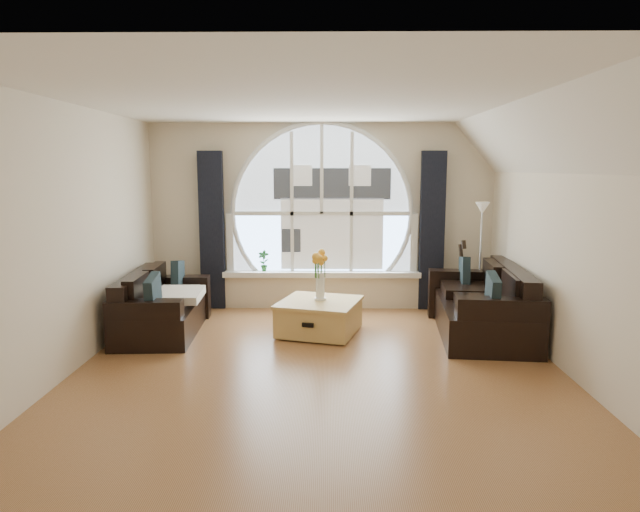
# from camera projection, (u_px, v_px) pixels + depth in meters

# --- Properties ---
(ground) EXTENTS (5.00, 5.50, 0.01)m
(ground) POSITION_uv_depth(u_px,v_px,m) (319.00, 370.00, 5.84)
(ground) COLOR brown
(ground) RESTS_ON ground
(ceiling) EXTENTS (5.00, 5.50, 0.01)m
(ceiling) POSITION_uv_depth(u_px,v_px,m) (319.00, 100.00, 5.43)
(ceiling) COLOR silver
(ceiling) RESTS_ON ground
(wall_back) EXTENTS (5.00, 0.01, 2.70)m
(wall_back) POSITION_uv_depth(u_px,v_px,m) (322.00, 217.00, 8.35)
(wall_back) COLOR beige
(wall_back) RESTS_ON ground
(wall_front) EXTENTS (5.00, 0.01, 2.70)m
(wall_front) POSITION_uv_depth(u_px,v_px,m) (310.00, 307.00, 2.92)
(wall_front) COLOR beige
(wall_front) RESTS_ON ground
(wall_left) EXTENTS (0.01, 5.50, 2.70)m
(wall_left) POSITION_uv_depth(u_px,v_px,m) (68.00, 240.00, 5.67)
(wall_left) COLOR beige
(wall_left) RESTS_ON ground
(wall_right) EXTENTS (0.01, 5.50, 2.70)m
(wall_right) POSITION_uv_depth(u_px,v_px,m) (572.00, 240.00, 5.60)
(wall_right) COLOR beige
(wall_right) RESTS_ON ground
(attic_slope) EXTENTS (0.92, 5.50, 0.72)m
(attic_slope) POSITION_uv_depth(u_px,v_px,m) (548.00, 137.00, 5.45)
(attic_slope) COLOR silver
(attic_slope) RESTS_ON ground
(arched_window) EXTENTS (2.60, 0.06, 2.15)m
(arched_window) POSITION_uv_depth(u_px,v_px,m) (322.00, 198.00, 8.28)
(arched_window) COLOR silver
(arched_window) RESTS_ON wall_back
(window_sill) EXTENTS (2.90, 0.22, 0.08)m
(window_sill) POSITION_uv_depth(u_px,v_px,m) (322.00, 274.00, 8.38)
(window_sill) COLOR white
(window_sill) RESTS_ON wall_back
(window_frame) EXTENTS (2.76, 0.08, 2.15)m
(window_frame) POSITION_uv_depth(u_px,v_px,m) (322.00, 198.00, 8.25)
(window_frame) COLOR white
(window_frame) RESTS_ON wall_back
(neighbor_house) EXTENTS (1.70, 0.02, 1.50)m
(neighbor_house) POSITION_uv_depth(u_px,v_px,m) (332.00, 207.00, 8.28)
(neighbor_house) COLOR silver
(neighbor_house) RESTS_ON wall_back
(curtain_left) EXTENTS (0.35, 0.12, 2.30)m
(curtain_left) POSITION_uv_depth(u_px,v_px,m) (212.00, 231.00, 8.29)
(curtain_left) COLOR black
(curtain_left) RESTS_ON ground
(curtain_right) EXTENTS (0.35, 0.12, 2.30)m
(curtain_right) POSITION_uv_depth(u_px,v_px,m) (432.00, 231.00, 8.24)
(curtain_right) COLOR black
(curtain_right) RESTS_ON ground
(sofa_left) EXTENTS (0.94, 1.74, 0.75)m
(sofa_left) POSITION_uv_depth(u_px,v_px,m) (163.00, 301.00, 7.13)
(sofa_left) COLOR black
(sofa_left) RESTS_ON ground
(sofa_right) EXTENTS (1.15, 2.02, 0.86)m
(sofa_right) POSITION_uv_depth(u_px,v_px,m) (480.00, 304.00, 7.02)
(sofa_right) COLOR black
(sofa_right) RESTS_ON ground
(coffee_chest) EXTENTS (1.16, 1.16, 0.46)m
(coffee_chest) POSITION_uv_depth(u_px,v_px,m) (319.00, 316.00, 7.12)
(coffee_chest) COLOR tan
(coffee_chest) RESTS_ON ground
(throw_blanket) EXTENTS (0.56, 0.56, 0.10)m
(throw_blanket) POSITION_uv_depth(u_px,v_px,m) (179.00, 295.00, 7.05)
(throw_blanket) COLOR silver
(throw_blanket) RESTS_ON sofa_left
(vase_flowers) EXTENTS (0.24, 0.24, 0.70)m
(vase_flowers) POSITION_uv_depth(u_px,v_px,m) (320.00, 269.00, 7.08)
(vase_flowers) COLOR white
(vase_flowers) RESTS_ON coffee_chest
(floor_lamp) EXTENTS (0.24, 0.24, 1.60)m
(floor_lamp) POSITION_uv_depth(u_px,v_px,m) (480.00, 260.00, 7.83)
(floor_lamp) COLOR #B2B2B2
(floor_lamp) RESTS_ON ground
(guitar) EXTENTS (0.43, 0.36, 1.06)m
(guitar) POSITION_uv_depth(u_px,v_px,m) (461.00, 276.00, 8.11)
(guitar) COLOR brown
(guitar) RESTS_ON ground
(potted_plant) EXTENTS (0.18, 0.14, 0.31)m
(potted_plant) POSITION_uv_depth(u_px,v_px,m) (264.00, 261.00, 8.37)
(potted_plant) COLOR #1E6023
(potted_plant) RESTS_ON window_sill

